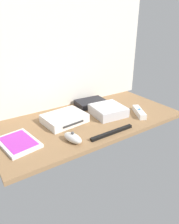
# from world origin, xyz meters

# --- Properties ---
(ground_plane) EXTENTS (1.00, 0.48, 0.02)m
(ground_plane) POSITION_xyz_m (0.00, 0.00, -0.01)
(ground_plane) COLOR #936D47
(ground_plane) RESTS_ON ground
(back_wall) EXTENTS (1.10, 0.01, 0.64)m
(back_wall) POSITION_xyz_m (0.00, 0.25, 0.32)
(back_wall) COLOR silver
(back_wall) RESTS_ON ground
(game_console) EXTENTS (0.22, 0.18, 0.04)m
(game_console) POSITION_xyz_m (-0.13, 0.04, 0.02)
(game_console) COLOR white
(game_console) RESTS_ON ground_plane
(mini_computer) EXTENTS (0.19, 0.19, 0.05)m
(mini_computer) POSITION_xyz_m (0.12, -0.01, 0.03)
(mini_computer) COLOR silver
(mini_computer) RESTS_ON ground_plane
(game_case) EXTENTS (0.16, 0.21, 0.02)m
(game_case) POSITION_xyz_m (-0.39, -0.04, 0.01)
(game_case) COLOR white
(game_case) RESTS_ON ground_plane
(network_router) EXTENTS (0.19, 0.13, 0.03)m
(network_router) POSITION_xyz_m (0.11, 0.16, 0.02)
(network_router) COLOR black
(network_router) RESTS_ON ground_plane
(remote_wand) EXTENTS (0.10, 0.15, 0.03)m
(remote_wand) POSITION_xyz_m (0.26, -0.11, 0.02)
(remote_wand) COLOR white
(remote_wand) RESTS_ON ground_plane
(remote_nunchuk) EXTENTS (0.07, 0.11, 0.05)m
(remote_nunchuk) POSITION_xyz_m (-0.19, -0.15, 0.02)
(remote_nunchuk) COLOR white
(remote_nunchuk) RESTS_ON ground_plane
(sensor_bar) EXTENTS (0.24, 0.02, 0.01)m
(sensor_bar) POSITION_xyz_m (-0.00, -0.19, 0.01)
(sensor_bar) COLOR black
(sensor_bar) RESTS_ON ground_plane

